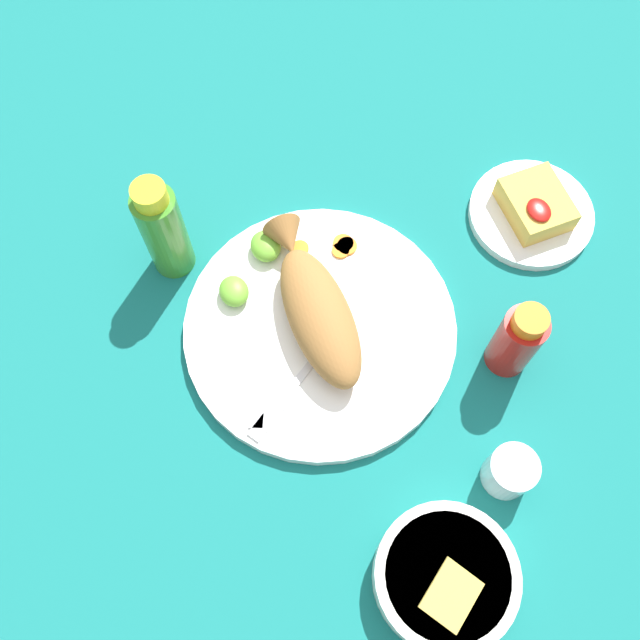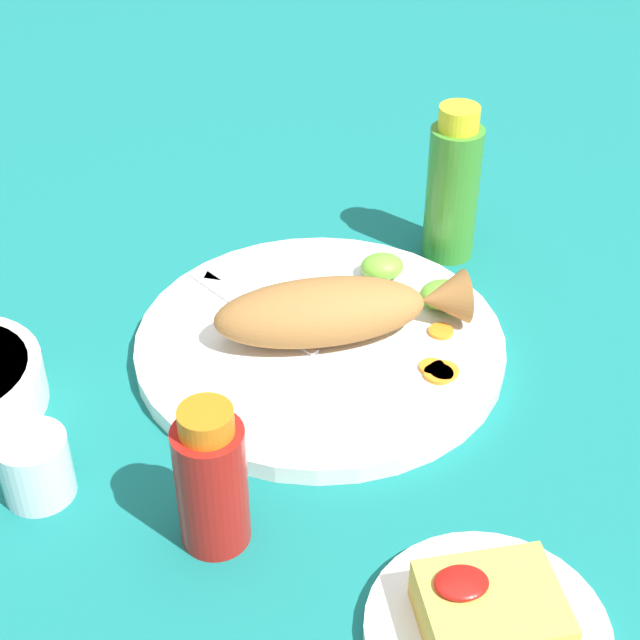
{
  "view_description": "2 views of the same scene",
  "coord_description": "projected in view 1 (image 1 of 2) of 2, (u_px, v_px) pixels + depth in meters",
  "views": [
    {
      "loc": [
        0.33,
        -0.13,
        0.87
      ],
      "look_at": [
        0.0,
        0.0,
        0.04
      ],
      "focal_mm": 40.0,
      "sensor_mm": 36.0,
      "label": 1
    },
    {
      "loc": [
        0.13,
        0.73,
        0.6
      ],
      "look_at": [
        0.0,
        0.0,
        0.04
      ],
      "focal_mm": 55.0,
      "sensor_mm": 36.0,
      "label": 2
    }
  ],
  "objects": [
    {
      "name": "carrot_slice_far",
      "position": [
        341.0,
        251.0,
        0.96
      ],
      "size": [
        0.02,
        0.02,
        0.0
      ],
      "primitive_type": "cylinder",
      "color": "orange",
      "rests_on": "main_plate"
    },
    {
      "name": "hot_sauce_bottle_green",
      "position": [
        163.0,
        230.0,
        0.9
      ],
      "size": [
        0.06,
        0.06,
        0.17
      ],
      "color": "#3D8428",
      "rests_on": "ground_plane"
    },
    {
      "name": "carrot_slice_mid",
      "position": [
        347.0,
        246.0,
        0.96
      ],
      "size": [
        0.03,
        0.03,
        0.0
      ],
      "primitive_type": "cylinder",
      "color": "orange",
      "rests_on": "main_plate"
    },
    {
      "name": "fries_pile",
      "position": [
        536.0,
        205.0,
        0.98
      ],
      "size": [
        0.1,
        0.08,
        0.04
      ],
      "color": "gold",
      "rests_on": "side_plate_fries"
    },
    {
      "name": "fork_near",
      "position": [
        292.0,
        388.0,
        0.89
      ],
      "size": [
        0.11,
        0.16,
        0.0
      ],
      "rotation": [
        0.0,
        0.0,
        5.28
      ],
      "color": "silver",
      "rests_on": "main_plate"
    },
    {
      "name": "ground_plane",
      "position": [
        320.0,
        331.0,
        0.94
      ],
      "size": [
        4.0,
        4.0,
        0.0
      ],
      "primitive_type": "plane",
      "color": "#146B66"
    },
    {
      "name": "hot_sauce_bottle_red",
      "position": [
        517.0,
        340.0,
        0.87
      ],
      "size": [
        0.05,
        0.05,
        0.13
      ],
      "color": "#B21914",
      "rests_on": "ground_plane"
    },
    {
      "name": "lime_wedge_side",
      "position": [
        234.0,
        291.0,
        0.93
      ],
      "size": [
        0.04,
        0.04,
        0.02
      ],
      "primitive_type": "ellipsoid",
      "color": "#6BB233",
      "rests_on": "main_plate"
    },
    {
      "name": "main_plate",
      "position": [
        320.0,
        329.0,
        0.93
      ],
      "size": [
        0.35,
        0.35,
        0.02
      ],
      "primitive_type": "cylinder",
      "color": "white",
      "rests_on": "ground_plane"
    },
    {
      "name": "carrot_slice_near",
      "position": [
        343.0,
        243.0,
        0.97
      ],
      "size": [
        0.03,
        0.03,
        0.0
      ],
      "primitive_type": "cylinder",
      "color": "orange",
      "rests_on": "main_plate"
    },
    {
      "name": "side_plate_fries",
      "position": [
        531.0,
        214.0,
        1.0
      ],
      "size": [
        0.17,
        0.17,
        0.01
      ],
      "primitive_type": "cylinder",
      "color": "white",
      "rests_on": "ground_plane"
    },
    {
      "name": "lime_wedge_main",
      "position": [
        266.0,
        246.0,
        0.95
      ],
      "size": [
        0.05,
        0.04,
        0.03
      ],
      "primitive_type": "ellipsoid",
      "color": "#6BB233",
      "rests_on": "main_plate"
    },
    {
      "name": "carrot_slice_extra",
      "position": [
        300.0,
        248.0,
        0.96
      ],
      "size": [
        0.02,
        0.02,
        0.0
      ],
      "primitive_type": "cylinder",
      "color": "orange",
      "rests_on": "main_plate"
    },
    {
      "name": "fried_fish",
      "position": [
        316.0,
        307.0,
        0.9
      ],
      "size": [
        0.24,
        0.08,
        0.06
      ],
      "rotation": [
        0.0,
        0.0,
        -0.01
      ],
      "color": "#996633",
      "rests_on": "main_plate"
    },
    {
      "name": "fork_far",
      "position": [
        261.0,
        367.0,
        0.9
      ],
      "size": [
        0.17,
        0.09,
        0.0
      ],
      "rotation": [
        0.0,
        0.0,
        5.87
      ],
      "color": "silver",
      "rests_on": "main_plate"
    },
    {
      "name": "salt_cup",
      "position": [
        509.0,
        472.0,
        0.84
      ],
      "size": [
        0.06,
        0.06,
        0.06
      ],
      "color": "silver",
      "rests_on": "ground_plane"
    },
    {
      "name": "guacamole_bowl",
      "position": [
        446.0,
        577.0,
        0.79
      ],
      "size": [
        0.16,
        0.16,
        0.06
      ],
      "color": "white",
      "rests_on": "ground_plane"
    }
  ]
}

